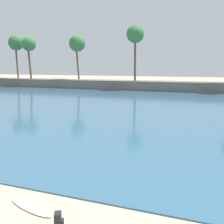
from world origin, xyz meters
TOP-DOWN VIEW (x-y plane):
  - sea at (0.00, 50.89)m, footprint 220.00×88.62m
  - palm_headland at (2.91, 55.09)m, footprint 114.08×6.12m
  - backpack_near_kite at (4.50, 4.72)m, footprint 0.36×0.36m
  - surfboard at (3.01, 5.38)m, footprint 2.16×1.12m

SIDE VIEW (x-z plane):
  - sea at x=0.00m, z-range 0.00..0.06m
  - surfboard at x=3.01m, z-range 0.00..0.08m
  - backpack_near_kite at x=4.50m, z-range -0.01..0.43m
  - palm_headland at x=2.91m, z-range -2.65..10.66m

